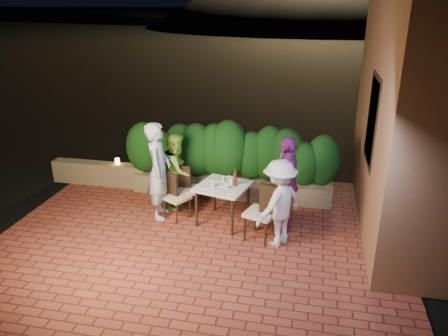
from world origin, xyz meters
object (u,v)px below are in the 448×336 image
(diner_white, at_px, (279,203))
(bowl, at_px, (229,179))
(chair_left_back, at_px, (190,188))
(diner_blue, at_px, (159,171))
(chair_right_back, at_px, (270,206))
(beer_bottle, at_px, (235,177))
(diner_green, at_px, (177,170))
(parapet_lamp, at_px, (117,161))
(chair_left_front, at_px, (177,197))
(chair_right_front, at_px, (261,212))
(diner_purple, at_px, (286,184))
(dining_table, at_px, (223,204))

(diner_white, bearing_deg, bowl, -93.73)
(bowl, height_order, chair_left_back, chair_left_back)
(diner_white, bearing_deg, diner_blue, -67.72)
(chair_right_back, relative_size, diner_white, 0.56)
(beer_bottle, relative_size, diner_green, 0.22)
(beer_bottle, distance_m, parapet_lamp, 3.12)
(chair_left_front, height_order, parapet_lamp, chair_left_front)
(chair_left_back, xyz_separation_m, chair_right_back, (1.62, -0.41, -0.03))
(chair_right_back, xyz_separation_m, diner_blue, (-2.09, -0.00, 0.51))
(chair_right_front, relative_size, diner_purple, 0.59)
(chair_right_back, height_order, diner_blue, diner_blue)
(dining_table, xyz_separation_m, parapet_lamp, (-2.65, 1.21, 0.20))
(beer_bottle, height_order, chair_left_front, beer_bottle)
(chair_right_front, distance_m, parapet_lamp, 3.79)
(dining_table, height_order, diner_blue, diner_blue)
(beer_bottle, xyz_separation_m, parapet_lamp, (-2.87, 1.19, -0.35))
(diner_purple, bearing_deg, chair_left_back, -105.02)
(bowl, bearing_deg, chair_left_back, 171.51)
(beer_bottle, bearing_deg, chair_right_back, -1.60)
(chair_left_back, bearing_deg, diner_blue, -137.90)
(bowl, relative_size, diner_white, 0.11)
(chair_left_front, bearing_deg, dining_table, 31.18)
(dining_table, relative_size, chair_left_front, 0.98)
(bowl, xyz_separation_m, chair_left_back, (-0.81, 0.12, -0.32))
(diner_purple, bearing_deg, bowl, -107.58)
(diner_white, bearing_deg, parapet_lamp, -79.40)
(chair_left_back, height_order, chair_right_front, chair_right_front)
(chair_left_back, bearing_deg, diner_green, 161.04)
(chair_left_front, height_order, chair_right_front, chair_right_front)
(bowl, relative_size, chair_right_back, 0.20)
(dining_table, xyz_separation_m, chair_right_back, (0.87, 0.00, 0.05))
(beer_bottle, relative_size, chair_left_front, 0.38)
(bowl, distance_m, chair_left_back, 0.88)
(chair_right_front, distance_m, diner_green, 2.06)
(parapet_lamp, bearing_deg, chair_left_back, -22.81)
(chair_left_back, xyz_separation_m, chair_right_front, (1.51, -0.87, 0.07))
(parapet_lamp, bearing_deg, diner_green, -23.20)
(diner_green, bearing_deg, diner_white, -121.10)
(dining_table, distance_m, chair_right_back, 0.87)
(beer_bottle, height_order, bowl, beer_bottle)
(chair_left_front, height_order, chair_left_back, chair_left_back)
(dining_table, xyz_separation_m, chair_left_back, (-0.75, 0.41, 0.08))
(parapet_lamp, bearing_deg, diner_purple, -17.58)
(bowl, bearing_deg, diner_white, -39.69)
(dining_table, xyz_separation_m, beer_bottle, (0.22, 0.02, 0.54))
(chair_right_front, bearing_deg, chair_right_back, -85.05)
(diner_purple, bearing_deg, diner_green, -106.17)
(chair_left_back, distance_m, chair_right_front, 1.74)
(beer_bottle, relative_size, diner_blue, 0.18)
(chair_left_front, bearing_deg, bowl, 48.04)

